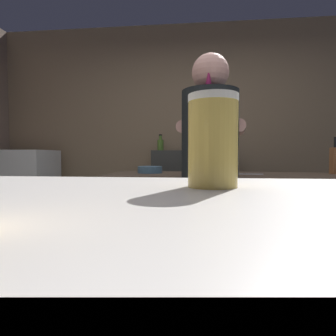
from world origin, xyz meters
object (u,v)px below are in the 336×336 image
(mini_fridge, at_px, (27,197))
(bottle_hot_sauce, at_px, (160,144))
(bottle_vinegar, at_px, (205,143))
(bartender, at_px, (210,172))
(mixing_bowl, at_px, (150,170))
(pint_glass_far, at_px, (213,141))
(chefs_knife, at_px, (246,174))

(mini_fridge, xyz_separation_m, bottle_hot_sauce, (1.58, 0.24, 0.64))
(mini_fridge, xyz_separation_m, bottle_vinegar, (2.11, 0.16, 0.65))
(bartender, xyz_separation_m, mixing_bowl, (-0.45, 0.50, -0.01))
(bartender, distance_m, pint_glass_far, 1.27)
(bartender, bearing_deg, mixing_bowl, 49.54)
(bartender, relative_size, mixing_bowl, 8.63)
(mini_fridge, height_order, chefs_knife, mini_fridge)
(chefs_knife, distance_m, bottle_hot_sauce, 1.53)
(mini_fridge, distance_m, pint_glass_far, 3.45)
(bartender, xyz_separation_m, pint_glass_far, (-0.04, -1.26, 0.13))
(mini_fridge, bearing_deg, pint_glass_far, -52.68)
(bartender, bearing_deg, bottle_hot_sauce, 24.97)
(mixing_bowl, distance_m, pint_glass_far, 1.81)
(mini_fridge, distance_m, chefs_knife, 2.63)
(mini_fridge, xyz_separation_m, chefs_knife, (2.39, -1.04, 0.37))
(mixing_bowl, bearing_deg, bottle_vinegar, 67.77)
(mixing_bowl, height_order, pint_glass_far, pint_glass_far)
(chefs_knife, distance_m, bottle_vinegar, 1.27)
(mini_fridge, xyz_separation_m, pint_glass_far, (2.06, -2.71, 0.53))
(mixing_bowl, distance_m, chefs_knife, 0.74)
(bottle_vinegar, bearing_deg, mixing_bowl, -112.23)
(bottle_vinegar, bearing_deg, chefs_knife, -76.90)
(mini_fridge, bearing_deg, bartender, -34.45)
(bartender, distance_m, chefs_knife, 0.50)
(bottle_vinegar, bearing_deg, mini_fridge, -175.63)
(mixing_bowl, relative_size, chefs_knife, 0.81)
(mini_fridge, distance_m, bottle_hot_sauce, 1.72)
(chefs_knife, bearing_deg, bottle_hot_sauce, 128.44)
(mini_fridge, distance_m, bartender, 2.59)
(pint_glass_far, xyz_separation_m, bottle_vinegar, (0.04, 2.87, 0.12))
(bartender, distance_m, bottle_hot_sauce, 1.78)
(chefs_knife, height_order, pint_glass_far, pint_glass_far)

